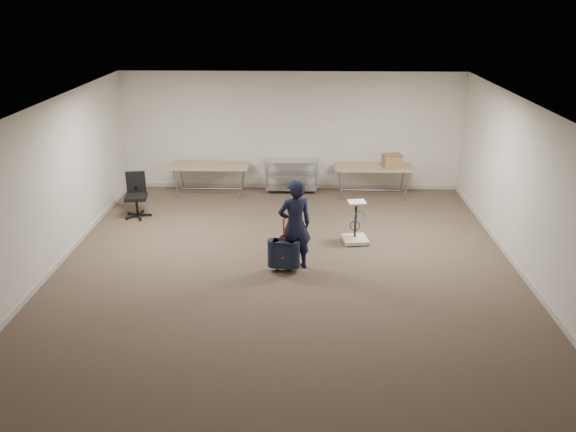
{
  "coord_description": "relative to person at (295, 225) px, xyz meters",
  "views": [
    {
      "loc": [
        0.29,
        -8.55,
        4.46
      ],
      "look_at": [
        0.03,
        0.3,
        0.93
      ],
      "focal_mm": 35.0,
      "sensor_mm": 36.0,
      "label": 1
    }
  ],
  "objects": [
    {
      "name": "ground",
      "position": [
        -0.15,
        -0.2,
        -0.8
      ],
      "size": [
        9.0,
        9.0,
        0.0
      ],
      "primitive_type": "plane",
      "color": "#4E402F",
      "rests_on": "ground"
    },
    {
      "name": "room_shell",
      "position": [
        -0.15,
        1.18,
        -0.75
      ],
      "size": [
        8.0,
        9.0,
        9.0
      ],
      "color": "silver",
      "rests_on": "ground"
    },
    {
      "name": "equipment_cart",
      "position": [
        1.14,
        1.12,
        -0.59
      ],
      "size": [
        0.51,
        0.51,
        0.83
      ],
      "color": "beige",
      "rests_on": "ground"
    },
    {
      "name": "folding_table_left",
      "position": [
        -2.05,
        3.75,
        -0.13
      ],
      "size": [
        1.8,
        0.75,
        0.73
      ],
      "color": "#8B7A55",
      "rests_on": "ground"
    },
    {
      "name": "person",
      "position": [
        0.0,
        0.0,
        0.0
      ],
      "size": [
        0.68,
        0.56,
        1.61
      ],
      "primitive_type": "imported",
      "rotation": [
        0.0,
        0.0,
        3.49
      ],
      "color": "black",
      "rests_on": "ground"
    },
    {
      "name": "office_chair",
      "position": [
        -3.4,
        2.33,
        -0.52
      ],
      "size": [
        0.57,
        0.57,
        0.95
      ],
      "color": "black",
      "rests_on": "ground"
    },
    {
      "name": "wire_shelf",
      "position": [
        -0.15,
        4.0,
        -0.36
      ],
      "size": [
        1.22,
        0.47,
        0.8
      ],
      "color": "#BBBDC2",
      "rests_on": "ground"
    },
    {
      "name": "cardboard_box",
      "position": [
        2.16,
        3.67,
        0.08
      ],
      "size": [
        0.46,
        0.38,
        0.31
      ],
      "primitive_type": "cube",
      "rotation": [
        0.0,
        0.0,
        0.2
      ],
      "color": "#A1834B",
      "rests_on": "folding_table_right"
    },
    {
      "name": "suitcase",
      "position": [
        -0.19,
        -0.14,
        -0.47
      ],
      "size": [
        0.37,
        0.24,
        0.97
      ],
      "color": "#161F32",
      "rests_on": "ground"
    },
    {
      "name": "folding_table_right",
      "position": [
        1.75,
        3.75,
        -0.13
      ],
      "size": [
        1.8,
        0.75,
        0.73
      ],
      "color": "#8B7A55",
      "rests_on": "ground"
    }
  ]
}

